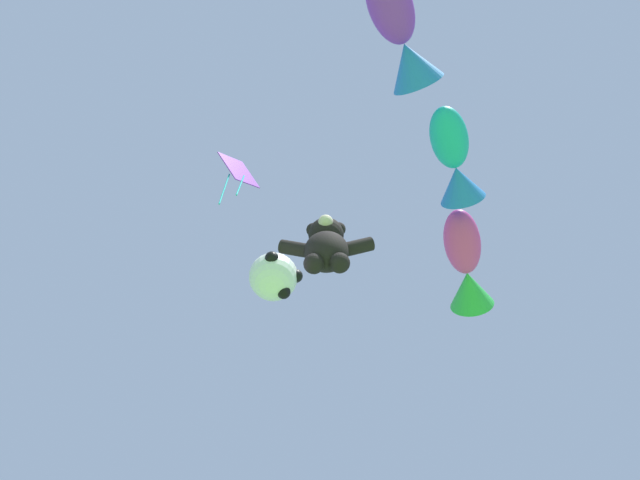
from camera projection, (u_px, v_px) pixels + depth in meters
name	position (u px, v px, depth m)	size (l,w,h in m)	color
teddy_bear_kite	(326.00, 246.00, 11.37)	(1.76, 0.78, 1.79)	black
soccer_ball_kite	(274.00, 277.00, 10.32)	(0.90, 0.89, 0.82)	white
fish_kite_magenta	(466.00, 266.00, 13.22)	(1.29, 2.41, 0.95)	#E53F9E
fish_kite_teal	(454.00, 161.00, 11.98)	(1.27, 2.06, 0.89)	#19ADB2
fish_kite_violet	(401.00, 35.00, 11.53)	(1.67, 2.43, 1.01)	purple
diamond_kite	(238.00, 173.00, 13.28)	(0.86, 0.86, 2.48)	purple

